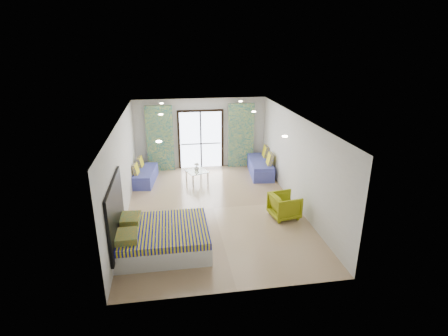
{
  "coord_description": "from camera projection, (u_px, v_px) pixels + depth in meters",
  "views": [
    {
      "loc": [
        -1.14,
        -9.33,
        4.66
      ],
      "look_at": [
        0.37,
        0.29,
        1.15
      ],
      "focal_mm": 28.0,
      "sensor_mm": 36.0,
      "label": 1
    }
  ],
  "objects": [
    {
      "name": "downlight_e",
      "position": [
        162.0,
        103.0,
        12.09
      ],
      "size": [
        0.12,
        0.12,
        0.02
      ],
      "primitive_type": "cylinder",
      "color": "#FFE0B2",
      "rests_on": "ceiling"
    },
    {
      "name": "bed",
      "position": [
        162.0,
        238.0,
        8.24
      ],
      "size": [
        2.15,
        1.75,
        0.74
      ],
      "color": "silver",
      "rests_on": "floor"
    },
    {
      "name": "downlight_f",
      "position": [
        241.0,
        101.0,
        12.5
      ],
      "size": [
        0.12,
        0.12,
        0.02
      ],
      "primitive_type": "cylinder",
      "color": "#FFE0B2",
      "rests_on": "ceiling"
    },
    {
      "name": "floor",
      "position": [
        213.0,
        208.0,
        10.42
      ],
      "size": [
        5.0,
        7.5,
        0.01
      ],
      "primitive_type": null,
      "color": "#9A7C5C",
      "rests_on": "ground"
    },
    {
      "name": "wall_back",
      "position": [
        201.0,
        134.0,
        13.44
      ],
      "size": [
        5.0,
        0.01,
        2.7
      ],
      "primitive_type": null,
      "color": "silver",
      "rests_on": "ground"
    },
    {
      "name": "daybed_right",
      "position": [
        261.0,
        166.0,
        13.04
      ],
      "size": [
        0.94,
        2.0,
        0.95
      ],
      "rotation": [
        0.0,
        0.0,
        -0.1
      ],
      "color": "#454BA5",
      "rests_on": "floor"
    },
    {
      "name": "switch_plate",
      "position": [
        122.0,
        191.0,
        9.01
      ],
      "size": [
        0.02,
        0.1,
        0.1
      ],
      "primitive_type": "cube",
      "color": "silver",
      "rests_on": "wall_left"
    },
    {
      "name": "downlight_c",
      "position": [
        161.0,
        114.0,
        10.24
      ],
      "size": [
        0.12,
        0.12,
        0.02
      ],
      "primitive_type": "cylinder",
      "color": "#FFE0B2",
      "rests_on": "ceiling"
    },
    {
      "name": "ceiling",
      "position": [
        212.0,
        119.0,
        9.5
      ],
      "size": [
        5.0,
        7.5,
        0.01
      ],
      "primitive_type": null,
      "color": "silver",
      "rests_on": "ground"
    },
    {
      "name": "downlight_a",
      "position": [
        159.0,
        141.0,
        7.45
      ],
      "size": [
        0.12,
        0.12,
        0.02
      ],
      "primitive_type": "cylinder",
      "color": "#FFE0B2",
      "rests_on": "ceiling"
    },
    {
      "name": "balcony_door",
      "position": [
        201.0,
        136.0,
        13.45
      ],
      "size": [
        1.76,
        0.08,
        2.28
      ],
      "color": "black",
      "rests_on": "floor"
    },
    {
      "name": "daybed_left",
      "position": [
        145.0,
        175.0,
        12.28
      ],
      "size": [
        0.86,
        1.72,
        0.81
      ],
      "rotation": [
        0.0,
        0.0,
        -0.13
      ],
      "color": "#454BA5",
      "rests_on": "floor"
    },
    {
      "name": "downlight_d",
      "position": [
        254.0,
        112.0,
        10.64
      ],
      "size": [
        0.12,
        0.12,
        0.02
      ],
      "primitive_type": "cylinder",
      "color": "#FFE0B2",
      "rests_on": "ceiling"
    },
    {
      "name": "headboard",
      "position": [
        116.0,
        213.0,
        7.85
      ],
      "size": [
        0.06,
        2.1,
        1.5
      ],
      "primitive_type": "cube",
      "color": "black",
      "rests_on": "floor"
    },
    {
      "name": "wall_right",
      "position": [
        297.0,
        161.0,
        10.32
      ],
      "size": [
        0.01,
        7.5,
        2.7
      ],
      "primitive_type": null,
      "color": "silver",
      "rests_on": "ground"
    },
    {
      "name": "coffee_table",
      "position": [
        197.0,
        172.0,
        12.2
      ],
      "size": [
        0.84,
        0.84,
        0.75
      ],
      "rotation": [
        0.0,
        0.0,
        0.36
      ],
      "color": "silver",
      "rests_on": "floor"
    },
    {
      "name": "curtain_left",
      "position": [
        160.0,
        139.0,
        13.08
      ],
      "size": [
        1.0,
        0.1,
        2.5
      ],
      "primitive_type": "cube",
      "color": "silver",
      "rests_on": "floor"
    },
    {
      "name": "wall_left",
      "position": [
        123.0,
        170.0,
        9.59
      ],
      "size": [
        0.01,
        7.5,
        2.7
      ],
      "primitive_type": null,
      "color": "silver",
      "rests_on": "ground"
    },
    {
      "name": "wall_front",
      "position": [
        238.0,
        232.0,
        6.47
      ],
      "size": [
        5.0,
        0.01,
        2.7
      ],
      "primitive_type": null,
      "color": "silver",
      "rests_on": "ground"
    },
    {
      "name": "curtain_right",
      "position": [
        241.0,
        136.0,
        13.54
      ],
      "size": [
        1.0,
        0.1,
        2.5
      ],
      "primitive_type": "cube",
      "color": "silver",
      "rests_on": "floor"
    },
    {
      "name": "armchair",
      "position": [
        285.0,
        205.0,
        9.77
      ],
      "size": [
        0.81,
        0.85,
        0.77
      ],
      "primitive_type": "imported",
      "rotation": [
        0.0,
        0.0,
        1.73
      ],
      "color": "#979D14",
      "rests_on": "floor"
    },
    {
      "name": "downlight_b",
      "position": [
        285.0,
        136.0,
        7.86
      ],
      "size": [
        0.12,
        0.12,
        0.02
      ],
      "primitive_type": "cylinder",
      "color": "#FFE0B2",
      "rests_on": "ceiling"
    },
    {
      "name": "vase",
      "position": [
        197.0,
        168.0,
        12.22
      ],
      "size": [
        0.22,
        0.23,
        0.18
      ],
      "primitive_type": "imported",
      "rotation": [
        0.0,
        0.0,
        -0.23
      ],
      "color": "white",
      "rests_on": "coffee_table"
    },
    {
      "name": "balcony_rail",
      "position": [
        201.0,
        144.0,
        13.56
      ],
      "size": [
        1.52,
        0.03,
        0.04
      ],
      "primitive_type": "cube",
      "color": "#595451",
      "rests_on": "balcony_door"
    }
  ]
}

